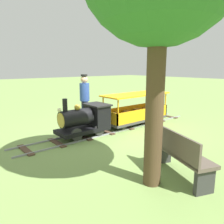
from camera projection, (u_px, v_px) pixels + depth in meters
ground_plane at (116, 129)px, 6.61m from camera, size 60.00×60.00×0.00m
track at (115, 129)px, 6.59m from camera, size 0.78×6.05×0.04m
locomotive at (86, 119)px, 5.85m from camera, size 0.74×1.45×1.04m
passenger_car at (136, 112)px, 7.07m from camera, size 0.84×2.35×0.97m
conductor_person at (85, 96)px, 6.83m from camera, size 0.30×0.30×1.62m
park_bench at (179, 154)px, 3.69m from camera, size 1.36×0.85×0.82m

